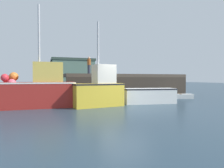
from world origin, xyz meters
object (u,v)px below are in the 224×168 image
at_px(dockworker, 89,66).
at_px(fishing_boat_near_right, 99,90).
at_px(rowboat, 180,96).
at_px(fishing_boat_mid, 150,95).
at_px(mooring_buoy_foreground, 89,102).
at_px(fishing_boat_near_left, 40,89).

bearing_deg(dockworker, fishing_boat_near_right, -98.40).
relative_size(rowboat, dockworker, 1.23).
relative_size(fishing_boat_mid, mooring_buoy_foreground, 6.33).
height_order(fishing_boat_near_left, fishing_boat_near_right, fishing_boat_near_left).
distance_m(rowboat, dockworker, 8.76).
distance_m(fishing_boat_mid, rowboat, 4.47).
xyz_separation_m(fishing_boat_mid, mooring_buoy_foreground, (-4.04, -0.08, -0.28)).
height_order(rowboat, mooring_buoy_foreground, mooring_buoy_foreground).
height_order(fishing_boat_mid, rowboat, fishing_boat_mid).
distance_m(fishing_boat_near_left, fishing_boat_near_right, 3.28).
xyz_separation_m(fishing_boat_near_right, mooring_buoy_foreground, (-0.58, 0.22, -0.73)).
height_order(rowboat, dockworker, dockworker).
bearing_deg(rowboat, fishing_boat_near_right, -162.40).
bearing_deg(mooring_buoy_foreground, fishing_boat_near_right, -20.22).
relative_size(fishing_boat_mid, rowboat, 1.63).
height_order(fishing_boat_mid, dockworker, dockworker).
distance_m(fishing_boat_mid, mooring_buoy_foreground, 4.05).
height_order(fishing_boat_near_left, dockworker, fishing_boat_near_left).
xyz_separation_m(fishing_boat_mid, rowboat, (3.96, 2.05, -0.34)).
xyz_separation_m(dockworker, mooring_buoy_foreground, (-1.75, -7.67, -2.61)).
xyz_separation_m(fishing_boat_near_right, rowboat, (7.41, 2.35, -0.79)).
bearing_deg(rowboat, mooring_buoy_foreground, -165.05).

